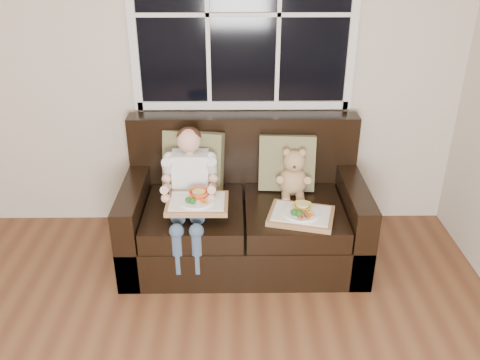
{
  "coord_description": "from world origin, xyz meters",
  "views": [
    {
      "loc": [
        0.54,
        -1.2,
        2.21
      ],
      "look_at": [
        0.57,
        1.85,
        0.67
      ],
      "focal_mm": 38.0,
      "sensor_mm": 36.0,
      "label": 1
    }
  ],
  "objects_px": {
    "teddy_bear": "(293,176)",
    "tray_right": "(301,214)",
    "tray_left": "(197,202)",
    "loveseat": "(244,214)",
    "child": "(190,182)"
  },
  "relations": [
    {
      "from": "loveseat",
      "to": "tray_right",
      "type": "height_order",
      "value": "loveseat"
    },
    {
      "from": "loveseat",
      "to": "teddy_bear",
      "type": "bearing_deg",
      "value": 7.64
    },
    {
      "from": "loveseat",
      "to": "teddy_bear",
      "type": "relative_size",
      "value": 4.57
    },
    {
      "from": "loveseat",
      "to": "tray_left",
      "type": "height_order",
      "value": "loveseat"
    },
    {
      "from": "teddy_bear",
      "to": "tray_right",
      "type": "relative_size",
      "value": 0.76
    },
    {
      "from": "teddy_bear",
      "to": "tray_right",
      "type": "distance_m",
      "value": 0.36
    },
    {
      "from": "tray_left",
      "to": "tray_right",
      "type": "relative_size",
      "value": 0.83
    },
    {
      "from": "teddy_bear",
      "to": "tray_left",
      "type": "bearing_deg",
      "value": -149.57
    },
    {
      "from": "child",
      "to": "teddy_bear",
      "type": "distance_m",
      "value": 0.75
    },
    {
      "from": "tray_left",
      "to": "child",
      "type": "bearing_deg",
      "value": 110.44
    },
    {
      "from": "tray_left",
      "to": "loveseat",
      "type": "bearing_deg",
      "value": 43.08
    },
    {
      "from": "teddy_bear",
      "to": "tray_right",
      "type": "xyz_separation_m",
      "value": [
        0.02,
        -0.34,
        -0.12
      ]
    },
    {
      "from": "child",
      "to": "tray_left",
      "type": "distance_m",
      "value": 0.19
    },
    {
      "from": "child",
      "to": "loveseat",
      "type": "bearing_deg",
      "value": 17.46
    },
    {
      "from": "child",
      "to": "tray_left",
      "type": "bearing_deg",
      "value": -70.11
    }
  ]
}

